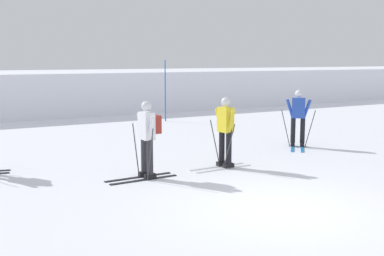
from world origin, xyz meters
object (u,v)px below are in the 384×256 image
object	(u,v)px
skier_yellow	(225,130)
trail_marker_pole	(165,91)
skier_blue	(298,116)
skier_white	(148,135)

from	to	relation	value
skier_yellow	trail_marker_pole	distance (m)	9.12
trail_marker_pole	skier_blue	bearing A→B (deg)	-84.58
skier_white	trail_marker_pole	xyz separation A→B (m)	(4.84, 8.72, 0.33)
skier_blue	skier_yellow	xyz separation A→B (m)	(-3.47, -1.27, -0.00)
skier_yellow	trail_marker_pole	world-z (taller)	trail_marker_pole
skier_blue	skier_yellow	size ratio (longest dim) A/B	1.00
skier_yellow	trail_marker_pole	xyz separation A→B (m)	(2.77, 8.68, 0.37)
skier_blue	skier_white	bearing A→B (deg)	-166.73
skier_blue	skier_yellow	distance (m)	3.70
skier_white	skier_blue	world-z (taller)	same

